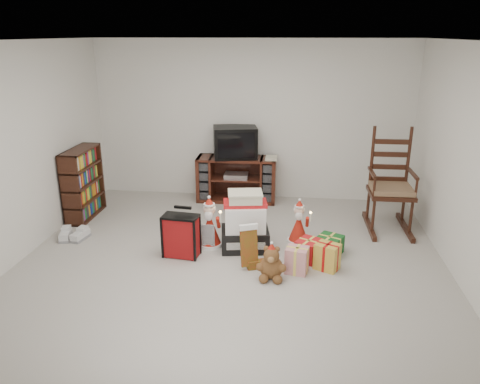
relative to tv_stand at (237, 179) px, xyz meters
name	(u,v)px	position (x,y,z in m)	size (l,w,h in m)	color
room	(230,162)	(0.21, -2.25, 0.89)	(5.01, 5.01, 2.51)	#B2ADA3
tv_stand	(237,179)	(0.00, 0.00, 0.00)	(1.25, 0.47, 0.71)	#4F2416
bookshelf	(83,185)	(-2.12, -0.96, 0.13)	(0.28, 0.83, 1.02)	#39180F
rocking_chair	(389,193)	(2.22, -0.84, 0.13)	(0.59, 0.96, 1.44)	#39180F
gift_pile	(245,225)	(0.33, -1.77, -0.04)	(0.64, 0.51, 0.73)	black
red_suitcase	(181,236)	(-0.40, -2.07, -0.09)	(0.42, 0.25, 0.62)	maroon
stocking	(249,247)	(0.43, -2.27, -0.09)	(0.25, 0.11, 0.54)	#0C6F0F
teddy_bear	(271,264)	(0.70, -2.48, -0.19)	(0.26, 0.23, 0.38)	brown
santa_figurine	(299,226)	(0.99, -1.50, -0.13)	(0.28, 0.27, 0.58)	#AA1F12
mrs_claus_figurine	(210,227)	(-0.12, -1.74, -0.10)	(0.32, 0.30, 0.66)	#AA1F12
sneaker_pair	(73,235)	(-1.94, -1.76, -0.30)	(0.38, 0.32, 0.11)	silver
gift_cluster	(318,254)	(1.22, -2.09, -0.23)	(0.56, 0.87, 0.26)	red
crt_television	(235,142)	(-0.02, 0.01, 0.60)	(0.74, 0.60, 0.49)	black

